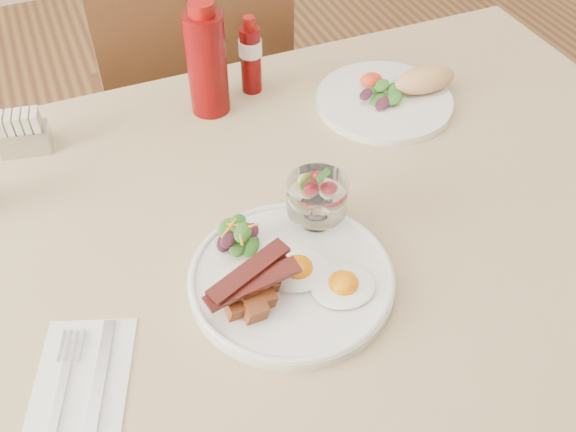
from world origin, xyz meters
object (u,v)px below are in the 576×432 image
fruit_cup (317,197)px  sugar_caddy (23,134)px  table (302,252)px  hot_sauce_bottle (251,56)px  main_plate (291,279)px  ketchup_bottle (207,62)px  second_plate (394,95)px  chair_far (194,102)px

fruit_cup → sugar_caddy: size_ratio=1.01×
table → sugar_caddy: sugar_caddy is taller
hot_sauce_bottle → sugar_caddy: (-0.41, -0.02, -0.04)m
main_plate → ketchup_bottle: size_ratio=1.36×
fruit_cup → ketchup_bottle: size_ratio=0.43×
main_plate → second_plate: (0.34, 0.32, 0.01)m
main_plate → fruit_cup: fruit_cup is taller
chair_far → sugar_caddy: bearing=-136.6°
hot_sauce_bottle → sugar_caddy: size_ratio=1.69×
table → hot_sauce_bottle: 0.38m
chair_far → ketchup_bottle: 0.48m
main_plate → sugar_caddy: size_ratio=3.22×
fruit_cup → sugar_caddy: bearing=136.5°
fruit_cup → second_plate: bearing=42.2°
table → fruit_cup: fruit_cup is taller
main_plate → fruit_cup: 0.12m
main_plate → hot_sauce_bottle: (0.11, 0.46, 0.06)m
main_plate → fruit_cup: bearing=48.1°
table → hot_sauce_bottle: bearing=82.9°
chair_far → sugar_caddy: 0.57m
main_plate → hot_sauce_bottle: 0.47m
chair_far → ketchup_bottle: ketchup_bottle is taller
second_plate → ketchup_bottle: 0.34m
chair_far → ketchup_bottle: bearing=-97.6°
chair_far → second_plate: 0.59m
table → hot_sauce_bottle: (0.04, 0.34, 0.16)m
table → second_plate: bearing=37.2°
table → hot_sauce_bottle: size_ratio=9.05×
table → chair_far: (0.00, 0.66, -0.14)m
chair_far → hot_sauce_bottle: chair_far is taller
chair_far → main_plate: bearing=-95.0°
main_plate → chair_far: bearing=85.0°
ketchup_bottle → sugar_caddy: (-0.32, 0.01, -0.06)m
second_plate → main_plate: bearing=-136.4°
main_plate → hot_sauce_bottle: hot_sauce_bottle is taller
fruit_cup → ketchup_bottle: ketchup_bottle is taller
hot_sauce_bottle → main_plate: bearing=-103.7°
second_plate → ketchup_bottle: ketchup_bottle is taller
second_plate → hot_sauce_bottle: bearing=148.6°
table → main_plate: (-0.07, -0.12, 0.10)m
second_plate → hot_sauce_bottle: 0.27m
main_plate → hot_sauce_bottle: bearing=76.3°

